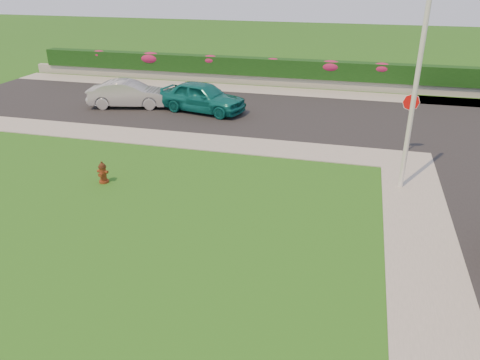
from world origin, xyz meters
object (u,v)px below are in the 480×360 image
(fire_hydrant, at_px, (103,173))
(sedan_silver, at_px, (129,94))
(sedan_teal, at_px, (202,97))
(utility_pole, at_px, (415,92))
(stop_sign, at_px, (410,110))

(fire_hydrant, bearing_deg, sedan_silver, 112.58)
(sedan_teal, xyz_separation_m, sedan_silver, (-4.18, -0.09, -0.08))
(sedan_teal, bearing_deg, fire_hydrant, -170.52)
(sedan_teal, height_order, sedan_silver, sedan_teal)
(sedan_teal, distance_m, sedan_silver, 4.18)
(fire_hydrant, bearing_deg, utility_pole, 13.32)
(sedan_silver, relative_size, utility_pole, 0.64)
(utility_pole, bearing_deg, sedan_silver, 152.92)
(fire_hydrant, bearing_deg, stop_sign, 29.36)
(fire_hydrant, relative_size, stop_sign, 0.32)
(sedan_teal, relative_size, utility_pole, 0.69)
(utility_pole, bearing_deg, stop_sign, 85.07)
(fire_hydrant, height_order, utility_pole, utility_pole)
(utility_pole, bearing_deg, fire_hydrant, -167.87)
(fire_hydrant, xyz_separation_m, utility_pole, (10.20, 2.19, 2.98))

